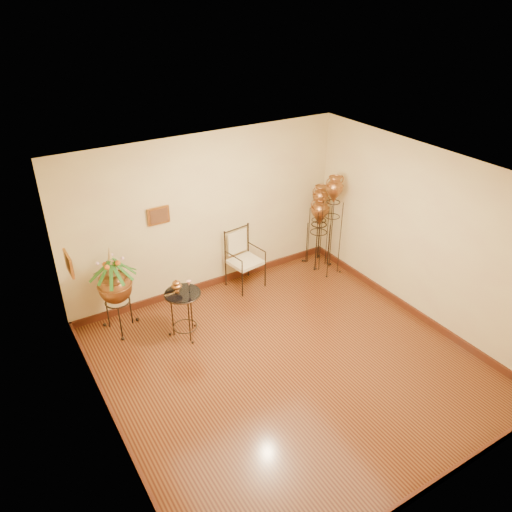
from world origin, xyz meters
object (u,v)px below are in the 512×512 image
amphora_mid (319,225)px  armchair (245,260)px  amphora_tall (332,224)px  planter_urn (115,284)px  side_table (184,313)px

amphora_mid → armchair: (-1.60, 0.00, -0.28)m
amphora_mid → amphora_tall: bearing=-90.0°
amphora_mid → planter_urn: size_ratio=1.08×
amphora_tall → side_table: size_ratio=1.93×
side_table → amphora_tall: bearing=7.0°
armchair → side_table: armchair is taller
amphora_tall → side_table: (-3.13, -0.39, -0.57)m
side_table → planter_urn: bearing=140.1°
amphora_tall → planter_urn: (-3.94, 0.29, -0.14)m
amphora_mid → armchair: 1.63m
amphora_tall → armchair: bearing=167.0°
planter_urn → side_table: bearing=-39.9°
planter_urn → amphora_mid: bearing=1.2°
amphora_mid → armchair: amphora_mid is taller
armchair → amphora_tall: bearing=-21.3°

